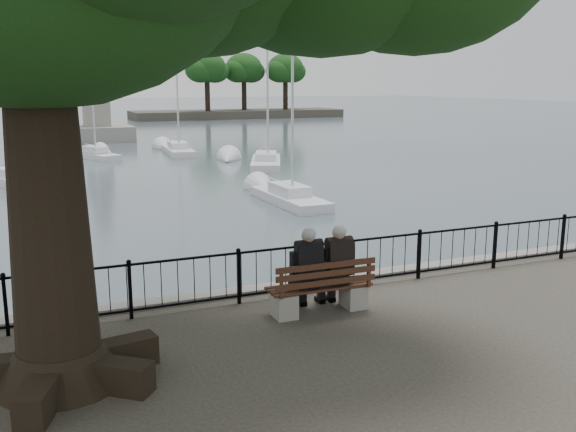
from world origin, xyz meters
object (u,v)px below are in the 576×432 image
person_left (305,273)px  lion_monument (97,116)px  bench (321,294)px  person_right (335,270)px

person_left → lion_monument: 48.40m
bench → person_right: (0.34, 0.11, 0.38)m
bench → person_right: size_ratio=1.20×
bench → lion_monument: 48.51m
lion_monument → person_right: bearing=-91.7°
person_right → bench: bearing=-162.6°
bench → person_left: size_ratio=1.20×
person_right → lion_monument: lion_monument is taller
lion_monument → bench: bearing=-92.1°
person_left → person_right: same height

